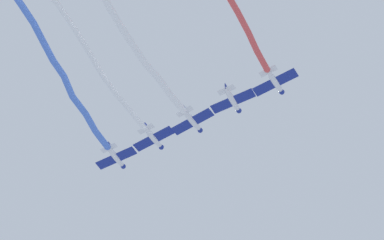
# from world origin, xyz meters

# --- Properties ---
(airplane_lead) EXTENTS (4.93, 5.27, 1.48)m
(airplane_lead) POSITION_xyz_m (10.93, -11.01, 76.39)
(airplane_lead) COLOR silver
(airplane_left_wing) EXTENTS (5.15, 5.07, 1.48)m
(airplane_left_wing) POSITION_xyz_m (6.83, -6.62, 76.69)
(airplane_left_wing) COLOR silver
(airplane_right_wing) EXTENTS (4.83, 5.38, 1.48)m
(airplane_right_wing) POSITION_xyz_m (2.74, -2.24, 76.39)
(airplane_right_wing) COLOR silver
(smoke_trail_right_wing) EXTENTS (18.37, 18.86, 3.03)m
(smoke_trail_right_wing) POSITION_xyz_m (-8.08, -12.17, 77.18)
(smoke_trail_right_wing) COLOR white
(airplane_slot) EXTENTS (4.86, 5.33, 1.48)m
(airplane_slot) POSITION_xyz_m (-1.36, 2.15, 76.69)
(airplane_slot) COLOR silver
(smoke_trail_slot) EXTENTS (19.76, 19.38, 2.63)m
(smoke_trail_slot) POSITION_xyz_m (-12.57, -8.42, 77.50)
(smoke_trail_slot) COLOR white
(airplane_trail) EXTENTS (5.09, 5.13, 1.48)m
(airplane_trail) POSITION_xyz_m (-5.46, 6.54, 76.39)
(airplane_trail) COLOR silver
(smoke_trail_trail) EXTENTS (19.46, 20.70, 5.16)m
(smoke_trail_trail) POSITION_xyz_m (-16.27, -4.80, 78.70)
(smoke_trail_trail) COLOR #4C75DB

